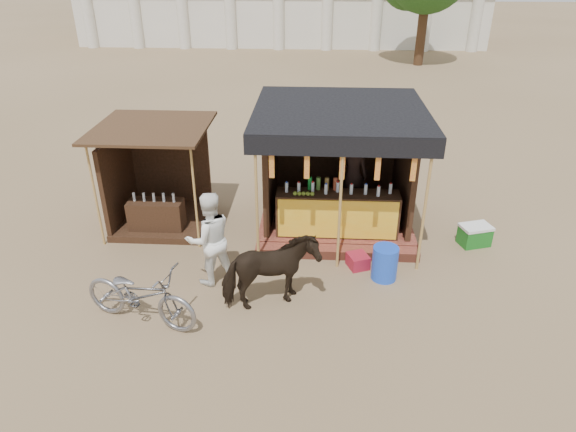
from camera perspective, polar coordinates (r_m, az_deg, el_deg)
The scene contains 9 objects.
ground at distance 9.26m, azimuth -0.57°, elevation -10.68°, with size 120.00×120.00×0.00m, color #846B4C.
main_stall at distance 11.62m, azimuth 5.56°, elevation 3.60°, with size 3.60×3.61×2.78m.
secondary_stall at distance 12.13m, azimuth -14.67°, elevation 2.94°, with size 2.40×2.40×2.38m.
cow at distance 9.02m, azimuth -2.00°, elevation -6.33°, with size 0.76×1.67×1.41m, color black.
motorbike at distance 9.09m, azimuth -16.13°, elevation -8.39°, with size 0.74×2.12×1.12m, color gray.
bystander at distance 9.67m, azimuth -8.71°, elevation -2.53°, with size 0.91×0.71×1.87m, color white.
blue_barrel at distance 10.11m, azimuth 10.70°, elevation -5.16°, with size 0.50×0.50×0.69m, color blue.
red_crate at distance 10.47m, azimuth 7.77°, elevation -4.97°, with size 0.37×0.40×0.28m, color maroon.
cooler at distance 11.81m, azimuth 20.03°, elevation -1.99°, with size 0.74×0.61×0.46m.
Camera 1 is at (0.50, -7.24, 5.75)m, focal length 32.00 mm.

